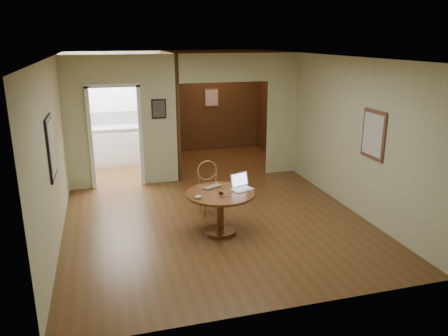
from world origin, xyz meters
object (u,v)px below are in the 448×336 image
object	(u,v)px
open_laptop	(241,185)
closed_laptop	(214,187)
chair	(209,185)
dining_table	(220,203)

from	to	relation	value
open_laptop	closed_laptop	bearing A→B (deg)	142.04
chair	dining_table	bearing A→B (deg)	-95.55
chair	closed_laptop	distance (m)	0.66
chair	closed_laptop	bearing A→B (deg)	-99.64
chair	closed_laptop	world-z (taller)	chair
open_laptop	chair	bearing A→B (deg)	93.38
open_laptop	closed_laptop	world-z (taller)	open_laptop
chair	closed_laptop	xyz separation A→B (m)	(-0.07, -0.64, 0.17)
dining_table	closed_laptop	xyz separation A→B (m)	(-0.04, 0.22, 0.19)
dining_table	closed_laptop	size ratio (longest dim) A/B	3.40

